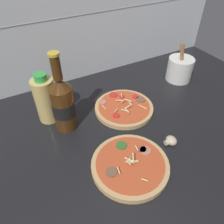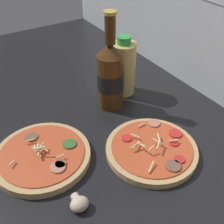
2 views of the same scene
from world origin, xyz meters
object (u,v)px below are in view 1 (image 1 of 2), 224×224
(pizza_far, at_px, (124,108))
(utensil_crock, at_px, (180,69))
(beer_bottle, at_px, (63,104))
(pizza_near, at_px, (130,165))
(oil_bottle, at_px, (46,99))
(mushroom_left, at_px, (171,141))

(pizza_far, height_order, utensil_crock, utensil_crock)
(utensil_crock, bearing_deg, beer_bottle, -174.88)
(pizza_near, relative_size, oil_bottle, 1.23)
(pizza_near, distance_m, utensil_crock, 0.55)
(beer_bottle, xyz_separation_m, mushroom_left, (0.27, -0.24, -0.09))
(pizza_far, bearing_deg, mushroom_left, -78.48)
(pizza_far, height_order, mushroom_left, pizza_far)
(beer_bottle, distance_m, mushroom_left, 0.37)
(oil_bottle, bearing_deg, pizza_near, -66.09)
(pizza_far, height_order, oil_bottle, oil_bottle)
(pizza_far, distance_m, mushroom_left, 0.22)
(mushroom_left, bearing_deg, oil_bottle, 134.74)
(pizza_near, bearing_deg, beer_bottle, 112.31)
(pizza_far, bearing_deg, utensil_crock, 11.92)
(oil_bottle, bearing_deg, pizza_far, -19.10)
(pizza_far, xyz_separation_m, oil_bottle, (-0.26, 0.09, 0.08))
(pizza_far, distance_m, beer_bottle, 0.24)
(beer_bottle, bearing_deg, mushroom_left, -41.81)
(pizza_near, xyz_separation_m, beer_bottle, (-0.10, 0.25, 0.09))
(mushroom_left, xyz_separation_m, utensil_crock, (0.29, 0.29, 0.04))
(pizza_near, bearing_deg, mushroom_left, 4.91)
(pizza_near, xyz_separation_m, utensil_crock, (0.45, 0.30, 0.04))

